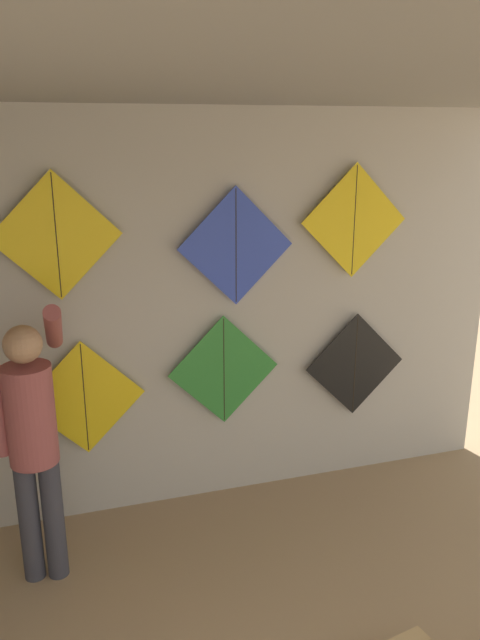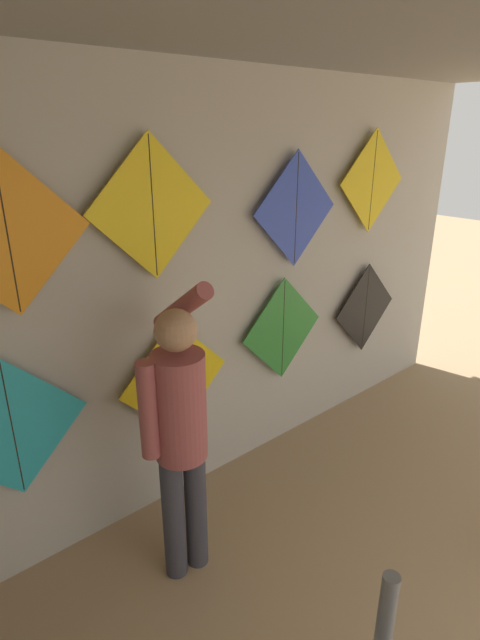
{
  "view_description": "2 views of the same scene",
  "coord_description": "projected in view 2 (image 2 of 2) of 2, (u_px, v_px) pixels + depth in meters",
  "views": [
    {
      "loc": [
        -0.64,
        -0.21,
        2.65
      ],
      "look_at": [
        0.52,
        3.54,
        1.45
      ],
      "focal_mm": 35.0,
      "sensor_mm": 36.0,
      "label": 1
    },
    {
      "loc": [
        -2.04,
        1.34,
        2.44
      ],
      "look_at": [
        -0.16,
        3.54,
        1.31
      ],
      "focal_mm": 28.0,
      "sensor_mm": 36.0,
      "label": 2
    }
  ],
  "objects": [
    {
      "name": "kite_4",
      "position": [
        7.0,
        233.0,
        2.3
      ],
      "size": [
        0.81,
        0.01,
        0.81
      ],
      "color": "orange"
    },
    {
      "name": "kite_5",
      "position": [
        153.0,
        208.0,
        2.76
      ],
      "size": [
        0.81,
        0.01,
        0.81
      ],
      "color": "yellow"
    },
    {
      "name": "kite_7",
      "position": [
        372.0,
        181.0,
        3.99
      ],
      "size": [
        0.81,
        0.01,
        0.81
      ],
      "color": "yellow"
    },
    {
      "name": "kite_0",
      "position": [
        12.0,
        429.0,
        2.58
      ],
      "size": [
        0.81,
        0.01,
        0.81
      ],
      "color": "#28B2C6"
    },
    {
      "name": "kite_3",
      "position": [
        365.0,
        308.0,
        4.43
      ],
      "size": [
        0.81,
        0.01,
        0.81
      ],
      "color": "black"
    },
    {
      "name": "kite_2",
      "position": [
        283.0,
        329.0,
        3.77
      ],
      "size": [
        0.81,
        0.01,
        0.81
      ],
      "color": "#338C38"
    },
    {
      "name": "kite_1",
      "position": [
        176.0,
        379.0,
        3.21
      ],
      "size": [
        0.81,
        0.01,
        0.81
      ],
      "color": "yellow"
    },
    {
      "name": "back_panel",
      "position": [
        226.0,
        289.0,
        3.4
      ],
      "size": [
        5.29,
        0.06,
        2.8
      ],
      "primitive_type": "cube",
      "color": "#BCB7AD",
      "rests_on": "ground"
    },
    {
      "name": "shopkeeper",
      "position": [
        179.0,
        425.0,
        2.62
      ],
      "size": [
        0.44,
        0.58,
        1.73
      ],
      "rotation": [
        0.0,
        0.0,
        -0.14
      ],
      "color": "#383842",
      "rests_on": "ground"
    },
    {
      "name": "kite_6",
      "position": [
        296.0,
        210.0,
        3.5
      ],
      "size": [
        0.81,
        0.01,
        0.81
      ],
      "color": "blue"
    }
  ]
}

